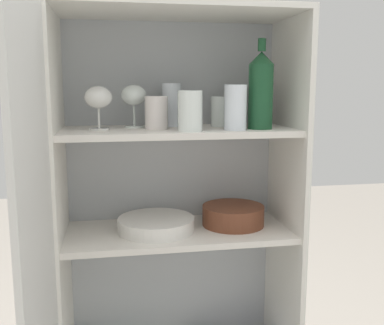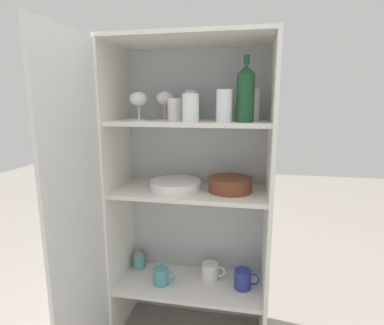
% 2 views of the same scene
% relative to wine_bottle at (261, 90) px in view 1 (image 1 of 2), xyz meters
% --- Properties ---
extents(cupboard_back_panel, '(0.77, 0.02, 1.48)m').
position_rel_wine_bottle_xyz_m(cupboard_back_panel, '(-0.25, 0.23, -0.51)').
color(cupboard_back_panel, '#B2B7BC').
rests_on(cupboard_back_panel, ground_plane).
extents(cupboard_side_left, '(0.02, 0.35, 1.48)m').
position_rel_wine_bottle_xyz_m(cupboard_side_left, '(-0.63, 0.07, -0.51)').
color(cupboard_side_left, white).
rests_on(cupboard_side_left, ground_plane).
extents(cupboard_side_right, '(0.02, 0.35, 1.48)m').
position_rel_wine_bottle_xyz_m(cupboard_side_right, '(0.12, 0.07, -0.51)').
color(cupboard_side_right, white).
rests_on(cupboard_side_right, ground_plane).
extents(cupboard_top_panel, '(0.77, 0.35, 0.02)m').
position_rel_wine_bottle_xyz_m(cupboard_top_panel, '(-0.25, 0.07, 0.24)').
color(cupboard_top_panel, white).
rests_on(cupboard_top_panel, cupboard_side_left).
extents(shelf_board_middle, '(0.73, 0.32, 0.02)m').
position_rel_wine_bottle_xyz_m(shelf_board_middle, '(-0.25, 0.07, -0.47)').
color(shelf_board_middle, silver).
extents(shelf_board_upper, '(0.73, 0.32, 0.02)m').
position_rel_wine_bottle_xyz_m(shelf_board_upper, '(-0.25, 0.07, -0.13)').
color(shelf_board_upper, silver).
extents(cupboard_door, '(0.03, 0.38, 1.48)m').
position_rel_wine_bottle_xyz_m(cupboard_door, '(-0.65, -0.30, -0.51)').
color(cupboard_door, silver).
rests_on(cupboard_door, ground_plane).
extents(tumbler_glass_0, '(0.08, 0.08, 0.10)m').
position_rel_wine_bottle_xyz_m(tumbler_glass_0, '(-0.09, 0.12, -0.07)').
color(tumbler_glass_0, white).
rests_on(tumbler_glass_0, shelf_board_upper).
extents(tumbler_glass_1, '(0.07, 0.07, 0.14)m').
position_rel_wine_bottle_xyz_m(tumbler_glass_1, '(-0.09, -0.02, -0.05)').
color(tumbler_glass_1, white).
rests_on(tumbler_glass_1, shelf_board_upper).
extents(tumbler_glass_2, '(0.07, 0.07, 0.12)m').
position_rel_wine_bottle_xyz_m(tumbler_glass_2, '(-0.23, -0.04, -0.06)').
color(tumbler_glass_2, white).
rests_on(tumbler_glass_2, shelf_board_upper).
extents(tumbler_glass_3, '(0.07, 0.07, 0.15)m').
position_rel_wine_bottle_xyz_m(tumbler_glass_3, '(0.03, 0.11, -0.05)').
color(tumbler_glass_3, silver).
rests_on(tumbler_glass_3, shelf_board_upper).
extents(tumbler_glass_4, '(0.07, 0.07, 0.14)m').
position_rel_wine_bottle_xyz_m(tumbler_glass_4, '(-0.26, 0.15, -0.05)').
color(tumbler_glass_4, white).
rests_on(tumbler_glass_4, shelf_board_upper).
extents(tumbler_glass_5, '(0.07, 0.07, 0.10)m').
position_rel_wine_bottle_xyz_m(tumbler_glass_5, '(-0.32, 0.05, -0.07)').
color(tumbler_glass_5, silver).
rests_on(tumbler_glass_5, shelf_board_upper).
extents(wine_glass_0, '(0.08, 0.08, 0.13)m').
position_rel_wine_bottle_xyz_m(wine_glass_0, '(-0.50, 0.05, -0.03)').
color(wine_glass_0, white).
rests_on(wine_glass_0, shelf_board_upper).
extents(wine_glass_1, '(0.08, 0.08, 0.14)m').
position_rel_wine_bottle_xyz_m(wine_glass_1, '(-0.39, 0.12, -0.02)').
color(wine_glass_1, white).
rests_on(wine_glass_1, shelf_board_upper).
extents(wine_bottle, '(0.08, 0.08, 0.28)m').
position_rel_wine_bottle_xyz_m(wine_bottle, '(0.00, 0.00, 0.00)').
color(wine_bottle, '#194728').
rests_on(wine_bottle, shelf_board_upper).
extents(plate_stack_white, '(0.25, 0.25, 0.04)m').
position_rel_wine_bottle_xyz_m(plate_stack_white, '(-0.33, 0.07, -0.44)').
color(plate_stack_white, white).
rests_on(plate_stack_white, shelf_board_middle).
extents(mixing_bowl_large, '(0.21, 0.21, 0.07)m').
position_rel_wine_bottle_xyz_m(mixing_bowl_large, '(-0.06, 0.08, -0.42)').
color(mixing_bowl_large, brown).
rests_on(mixing_bowl_large, shelf_board_middle).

